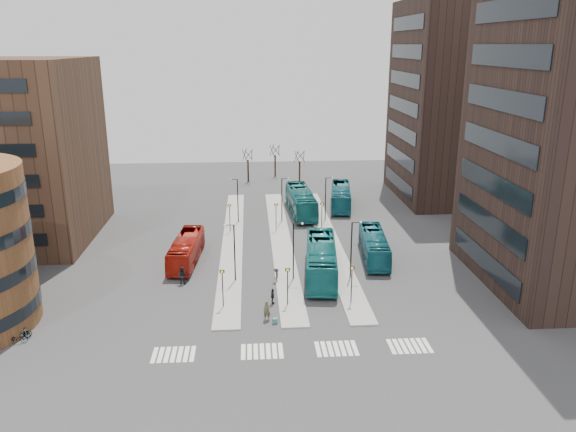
{
  "coord_description": "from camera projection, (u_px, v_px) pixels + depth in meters",
  "views": [
    {
      "loc": [
        -1.67,
        -35.73,
        23.46
      ],
      "look_at": [
        2.5,
        24.45,
        5.0
      ],
      "focal_mm": 35.0,
      "sensor_mm": 36.0,
      "label": 1
    }
  ],
  "objects": [
    {
      "name": "island_mid",
      "position": [
        281.0,
        241.0,
        69.79
      ],
      "size": [
        2.5,
        45.0,
        0.15
      ],
      "primitive_type": "cube",
      "color": "gray",
      "rests_on": "ground"
    },
    {
      "name": "teal_bus_b",
      "position": [
        301.0,
        201.0,
        80.92
      ],
      "size": [
        3.69,
        13.08,
        3.6
      ],
      "primitive_type": "imported",
      "rotation": [
        0.0,
        0.0,
        0.05
      ],
      "color": "#125D5E",
      "rests_on": "ground"
    },
    {
      "name": "teal_bus_c",
      "position": [
        374.0,
        246.0,
        63.88
      ],
      "size": [
        3.63,
        11.06,
        3.03
      ],
      "primitive_type": "imported",
      "rotation": [
        0.0,
        0.0,
        -0.1
      ],
      "color": "#145A67",
      "rests_on": "ground"
    },
    {
      "name": "teal_bus_a",
      "position": [
        321.0,
        260.0,
        58.99
      ],
      "size": [
        4.48,
        13.28,
        3.63
      ],
      "primitive_type": "imported",
      "rotation": [
        0.0,
        0.0,
        -0.11
      ],
      "color": "#156769",
      "rests_on": "ground"
    },
    {
      "name": "suitcase",
      "position": [
        275.0,
        321.0,
        49.2
      ],
      "size": [
        0.47,
        0.42,
        0.5
      ],
      "primitive_type": "cube",
      "rotation": [
        0.0,
        0.0,
        0.3
      ],
      "color": "#1B2096",
      "rests_on": "ground"
    },
    {
      "name": "island_left",
      "position": [
        233.0,
        242.0,
        69.39
      ],
      "size": [
        2.5,
        45.0,
        0.15
      ],
      "primitive_type": "cube",
      "color": "gray",
      "rests_on": "ground"
    },
    {
      "name": "ground",
      "position": [
        277.0,
        379.0,
        41.06
      ],
      "size": [
        160.0,
        160.0,
        0.0
      ],
      "primitive_type": "plane",
      "color": "#2F2F31",
      "rests_on": "ground"
    },
    {
      "name": "sign_poles",
      "position": [
        281.0,
        242.0,
        62.4
      ],
      "size": [
        12.45,
        22.12,
        3.65
      ],
      "color": "black",
      "rests_on": "ground"
    },
    {
      "name": "commuter_b",
      "position": [
        273.0,
        296.0,
        52.81
      ],
      "size": [
        0.46,
        0.93,
        1.54
      ],
      "primitive_type": "imported",
      "rotation": [
        0.0,
        0.0,
        1.67
      ],
      "color": "black",
      "rests_on": "ground"
    },
    {
      "name": "island_right",
      "position": [
        329.0,
        240.0,
        70.19
      ],
      "size": [
        2.5,
        45.0,
        0.15
      ],
      "primitive_type": "cube",
      "color": "gray",
      "rests_on": "ground"
    },
    {
      "name": "crosswalk_stripes",
      "position": [
        296.0,
        350.0,
        44.99
      ],
      "size": [
        22.35,
        2.4,
        0.01
      ],
      "color": "silver",
      "rests_on": "ground"
    },
    {
      "name": "commuter_a",
      "position": [
        182.0,
        275.0,
        57.17
      ],
      "size": [
        1.05,
        0.91,
        1.87
      ],
      "primitive_type": "imported",
      "rotation": [
        0.0,
        0.0,
        2.9
      ],
      "color": "black",
      "rests_on": "ground"
    },
    {
      "name": "bare_trees",
      "position": [
        274.0,
        166.0,
        100.22
      ],
      "size": [
        10.97,
        8.14,
        5.9
      ],
      "color": "black",
      "rests_on": "ground"
    },
    {
      "name": "traveller",
      "position": [
        267.0,
        311.0,
        49.65
      ],
      "size": [
        0.68,
        0.46,
        1.81
      ],
      "primitive_type": "imported",
      "rotation": [
        0.0,
        0.0,
        0.03
      ],
      "color": "#4A482C",
      "rests_on": "ground"
    },
    {
      "name": "bicycle_mid",
      "position": [
        21.0,
        333.0,
        46.71
      ],
      "size": [
        1.57,
        0.51,
        0.93
      ],
      "primitive_type": "imported",
      "rotation": [
        0.0,
        0.0,
        1.53
      ],
      "color": "gray",
      "rests_on": "ground"
    },
    {
      "name": "bicycle_far",
      "position": [
        20.0,
        334.0,
        46.61
      ],
      "size": [
        1.83,
        1.23,
        0.91
      ],
      "primitive_type": "imported",
      "rotation": [
        0.0,
        0.0,
        1.97
      ],
      "color": "gray",
      "rests_on": "ground"
    },
    {
      "name": "tower_far",
      "position": [
        467.0,
        102.0,
        86.49
      ],
      "size": [
        20.12,
        20.0,
        30.0
      ],
      "color": "black",
      "rests_on": "ground"
    },
    {
      "name": "teal_bus_d",
      "position": [
        341.0,
        196.0,
        84.3
      ],
      "size": [
        4.33,
        11.87,
        3.23
      ],
      "primitive_type": "imported",
      "rotation": [
        0.0,
        0.0,
        -0.14
      ],
      "color": "#155C6A",
      "rests_on": "ground"
    },
    {
      "name": "commuter_c",
      "position": [
        276.0,
        275.0,
        57.74
      ],
      "size": [
        0.62,
        0.99,
        1.45
      ],
      "primitive_type": "imported",
      "rotation": [
        0.0,
        0.0,
        4.62
      ],
      "color": "black",
      "rests_on": "ground"
    },
    {
      "name": "bicycle_near",
      "position": [
        17.0,
        339.0,
        45.85
      ],
      "size": [
        1.71,
        0.96,
        0.85
      ],
      "primitive_type": "imported",
      "rotation": [
        0.0,
        0.0,
        1.83
      ],
      "color": "gray",
      "rests_on": "ground"
    },
    {
      "name": "lamp_posts",
      "position": [
        287.0,
        219.0,
        66.9
      ],
      "size": [
        14.04,
        20.24,
        6.12
      ],
      "color": "black",
      "rests_on": "ground"
    },
    {
      "name": "red_bus",
      "position": [
        186.0,
        250.0,
        62.79
      ],
      "size": [
        3.36,
        10.84,
        2.97
      ],
      "primitive_type": "imported",
      "rotation": [
        0.0,
        0.0,
        -0.08
      ],
      "color": "#A3180C",
      "rests_on": "ground"
    }
  ]
}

